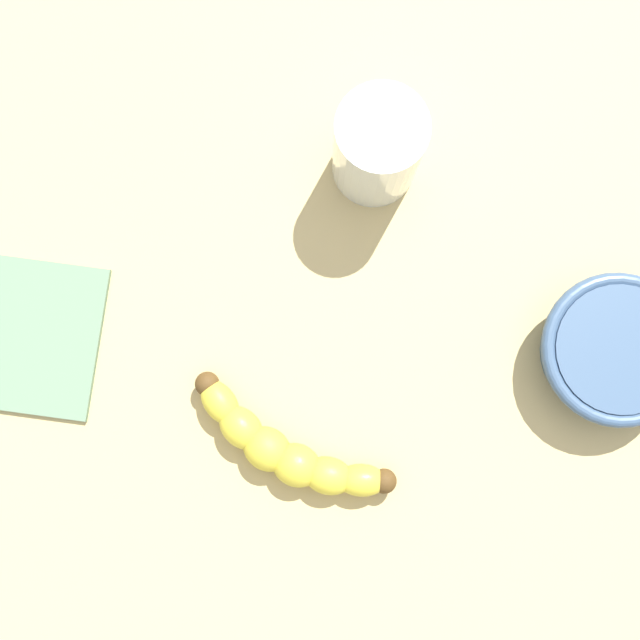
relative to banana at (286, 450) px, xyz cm
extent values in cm
cube|color=tan|center=(3.54, -13.75, -3.32)|extent=(120.00, 120.00, 3.00)
ellipsoid|color=yellow|center=(6.90, 0.15, 0.00)|extent=(4.89, 3.91, 2.74)
ellipsoid|color=yellow|center=(4.14, 0.76, 0.00)|extent=(4.63, 3.71, 3.20)
ellipsoid|color=yellow|center=(1.31, 0.86, 0.00)|extent=(4.45, 3.88, 3.65)
ellipsoid|color=yellow|center=(-1.50, 0.45, 0.00)|extent=(5.00, 4.55, 3.65)
ellipsoid|color=yellow|center=(-4.18, -0.46, 0.00)|extent=(5.19, 4.65, 3.20)
ellipsoid|color=yellow|center=(-6.65, -1.85, 0.00)|extent=(5.06, 4.67, 2.74)
sphere|color=#513819|center=(8.73, -0.44, 0.00)|extent=(2.13, 2.13, 2.13)
sphere|color=#513819|center=(-8.23, -2.93, 0.00)|extent=(2.13, 2.13, 2.13)
cylinder|color=silver|center=(8.90, -24.76, 3.47)|extent=(7.49, 7.49, 10.58)
cylinder|color=#EBBA70|center=(8.90, -24.76, 2.69)|extent=(6.99, 6.99, 8.53)
cylinder|color=#3D5675|center=(-17.11, -23.34, 0.55)|extent=(10.80, 10.80, 4.75)
torus|color=#3D5675|center=(-17.11, -23.34, 2.32)|extent=(12.94, 12.94, 1.20)
cube|color=slate|center=(25.17, 6.38, -1.52)|extent=(19.67, 19.07, 0.60)
camera|label=1|loc=(0.44, -5.46, 66.63)|focal=43.69mm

